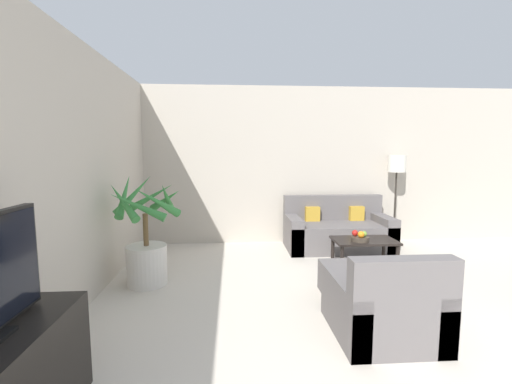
{
  "coord_description": "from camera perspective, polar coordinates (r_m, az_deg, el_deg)",
  "views": [
    {
      "loc": [
        -1.61,
        -0.17,
        1.58
      ],
      "look_at": [
        -1.27,
        4.8,
        1.0
      ],
      "focal_mm": 24.0,
      "sensor_mm": 36.0,
      "label": 1
    }
  ],
  "objects": [
    {
      "name": "orange_fruit",
      "position": [
        4.8,
        17.11,
        -6.78
      ],
      "size": [
        0.09,
        0.09,
        0.09
      ],
      "color": "orange",
      "rests_on": "fruit_bowl"
    },
    {
      "name": "armchair",
      "position": [
        3.29,
        20.47,
        -17.53
      ],
      "size": [
        0.83,
        0.87,
        0.79
      ],
      "color": "#605B5B",
      "rests_on": "ground_plane"
    },
    {
      "name": "wall_left",
      "position": [
        3.4,
        -30.71,
        1.87
      ],
      "size": [
        0.06,
        7.32,
        2.7
      ],
      "color": "#BCB2A3",
      "rests_on": "ground_plane"
    },
    {
      "name": "wall_back",
      "position": [
        6.14,
        11.31,
        4.36
      ],
      "size": [
        7.83,
        0.06,
        2.7
      ],
      "color": "#BCB2A3",
      "rests_on": "ground_plane"
    },
    {
      "name": "coffee_table",
      "position": [
        4.99,
        17.59,
        -8.18
      ],
      "size": [
        0.84,
        0.51,
        0.39
      ],
      "color": "black",
      "rests_on": "ground_plane"
    },
    {
      "name": "fruit_bowl",
      "position": [
        4.87,
        16.95,
        -7.48
      ],
      "size": [
        0.24,
        0.24,
        0.06
      ],
      "color": "#42382D",
      "rests_on": "coffee_table"
    },
    {
      "name": "apple_red",
      "position": [
        4.88,
        16.17,
        -6.57
      ],
      "size": [
        0.08,
        0.08,
        0.08
      ],
      "color": "red",
      "rests_on": "fruit_bowl"
    },
    {
      "name": "sofa_loveseat",
      "position": [
        5.83,
        13.38,
        -6.4
      ],
      "size": [
        1.69,
        0.84,
        0.85
      ],
      "color": "#605B5B",
      "rests_on": "ground_plane"
    },
    {
      "name": "potted_palm",
      "position": [
        4.31,
        -17.79,
        -8.23
      ],
      "size": [
        0.89,
        0.89,
        1.34
      ],
      "color": "beige",
      "rests_on": "ground_plane"
    },
    {
      "name": "ottoman",
      "position": [
        4.04,
        15.33,
        -13.98
      ],
      "size": [
        0.59,
        0.51,
        0.34
      ],
      "color": "#605B5B",
      "rests_on": "ground_plane"
    },
    {
      "name": "apple_green",
      "position": [
        4.88,
        17.58,
        -6.66
      ],
      "size": [
        0.07,
        0.07,
        0.07
      ],
      "color": "olive",
      "rests_on": "fruit_bowl"
    },
    {
      "name": "floor_lamp",
      "position": [
        6.3,
        22.39,
        3.47
      ],
      "size": [
        0.3,
        0.3,
        1.53
      ],
      "color": "#2D2823",
      "rests_on": "ground_plane"
    }
  ]
}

